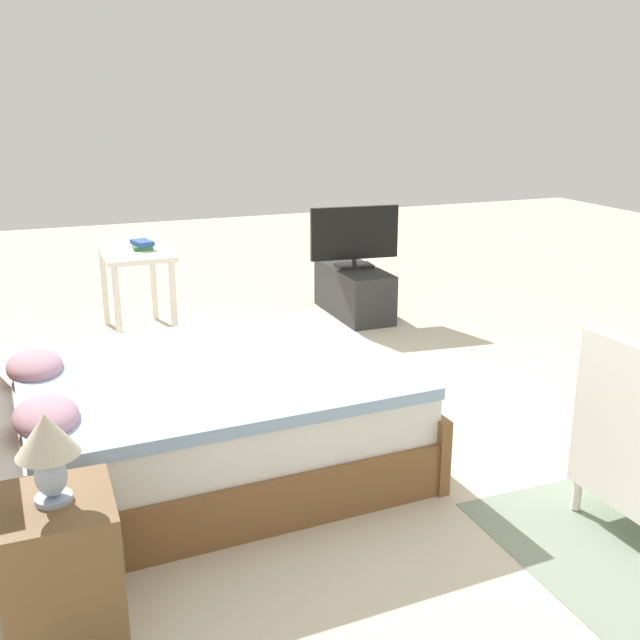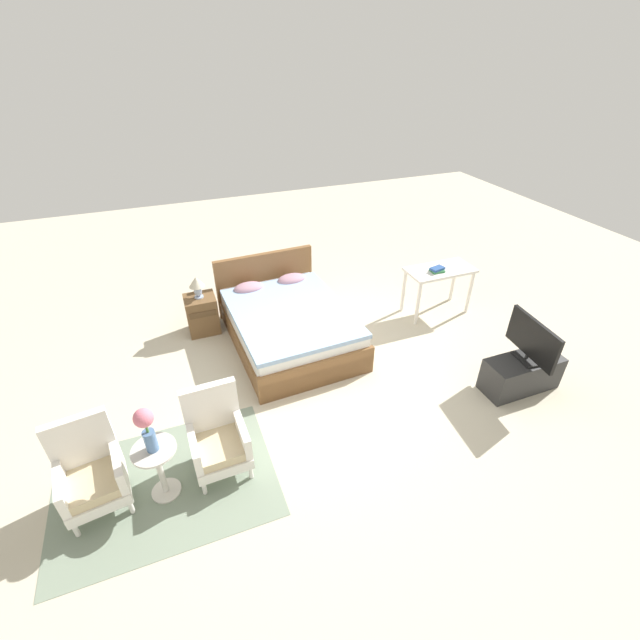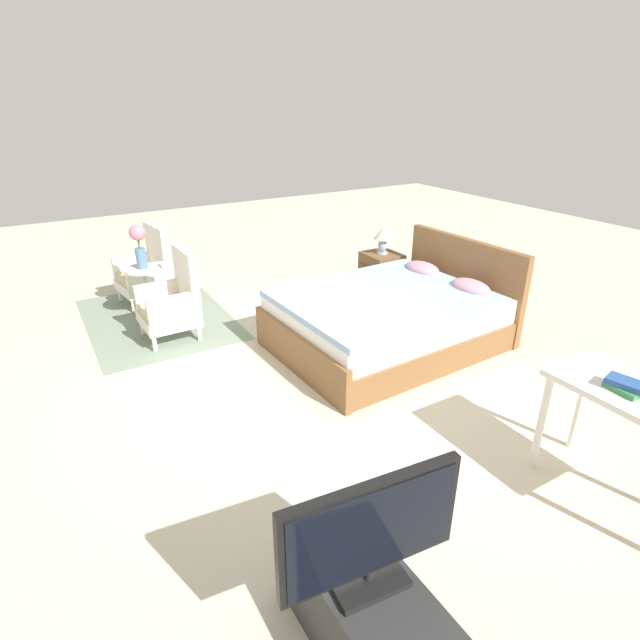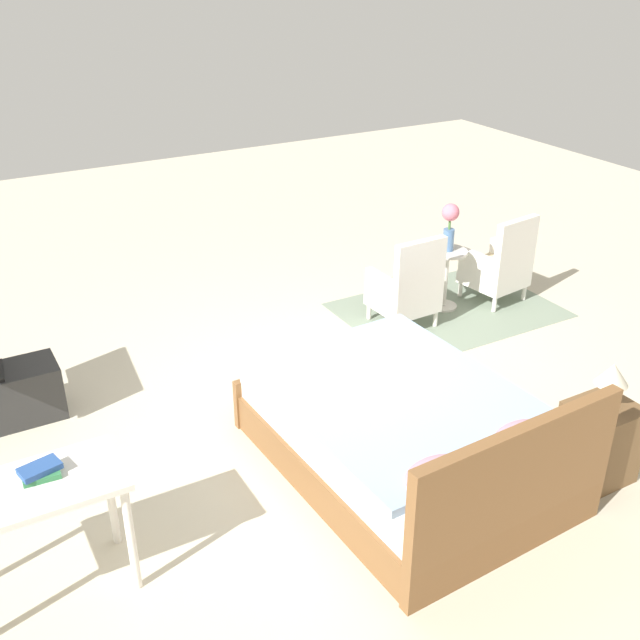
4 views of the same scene
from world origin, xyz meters
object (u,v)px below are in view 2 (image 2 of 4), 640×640
(armchair_by_window_right, at_px, (218,438))
(table_lamp, at_px, (197,284))
(tv_flatscreen, at_px, (532,341))
(vanity_desk, at_px, (439,276))
(bed, at_px, (287,323))
(book_stack, at_px, (437,270))
(side_table, at_px, (159,466))
(nightstand, at_px, (202,314))
(tv_stand, at_px, (521,374))
(armchair_by_window_left, at_px, (91,473))
(flower_vase, at_px, (146,426))

(armchair_by_window_right, xyz_separation_m, table_lamp, (0.19, 2.53, 0.41))
(tv_flatscreen, relative_size, vanity_desk, 0.77)
(bed, relative_size, book_stack, 9.46)
(side_table, xyz_separation_m, tv_flatscreen, (4.26, -0.04, 0.34))
(nightstand, bearing_deg, tv_stand, -37.74)
(armchair_by_window_left, distance_m, tv_stand, 4.84)
(side_table, height_order, tv_stand, side_table)
(bed, bearing_deg, book_stack, -3.66)
(armchair_by_window_left, height_order, tv_flatscreen, tv_flatscreen)
(book_stack, bearing_deg, tv_stand, -88.03)
(table_lamp, xyz_separation_m, book_stack, (3.43, -0.84, 0.00))
(side_table, relative_size, tv_stand, 0.65)
(table_lamp, bearing_deg, side_table, -105.96)
(armchair_by_window_left, height_order, vanity_desk, armchair_by_window_left)
(flower_vase, height_order, tv_flatscreen, flower_vase)
(flower_vase, distance_m, nightstand, 2.84)
(vanity_desk, height_order, book_stack, book_stack)
(bed, relative_size, tv_stand, 2.32)
(bed, xyz_separation_m, armchair_by_window_left, (-2.44, -1.83, 0.08))
(armchair_by_window_left, xyz_separation_m, armchair_by_window_right, (1.15, 0.00, 0.00))
(armchair_by_window_right, distance_m, nightstand, 2.53)
(armchair_by_window_left, bearing_deg, tv_stand, -2.14)
(armchair_by_window_right, distance_m, flower_vase, 0.79)
(bed, xyz_separation_m, side_table, (-1.87, -1.97, 0.09))
(flower_vase, relative_size, tv_flatscreen, 0.59)
(armchair_by_window_left, bearing_deg, armchair_by_window_right, 0.03)
(nightstand, relative_size, book_stack, 2.45)
(table_lamp, distance_m, tv_flatscreen, 4.42)
(nightstand, bearing_deg, bed, -32.12)
(side_table, bearing_deg, book_stack, 23.51)
(armchair_by_window_right, height_order, flower_vase, flower_vase)
(bed, bearing_deg, armchair_by_window_right, -125.29)
(flower_vase, xyz_separation_m, tv_flatscreen, (4.26, -0.04, -0.19))
(flower_vase, relative_size, tv_stand, 0.50)
(bed, distance_m, table_lamp, 1.39)
(armchair_by_window_right, relative_size, nightstand, 1.60)
(bed, xyz_separation_m, flower_vase, (-1.87, -1.97, 0.61))
(armchair_by_window_right, distance_m, side_table, 0.59)
(armchair_by_window_right, bearing_deg, vanity_desk, 25.01)
(tv_flatscreen, bearing_deg, side_table, 179.46)
(side_table, xyz_separation_m, table_lamp, (0.76, 2.67, 0.40))
(flower_vase, xyz_separation_m, vanity_desk, (4.30, 1.88, -0.27))
(bed, height_order, table_lamp, bed)
(table_lamp, height_order, tv_flatscreen, tv_flatscreen)
(tv_flatscreen, relative_size, book_stack, 3.43)
(table_lamp, bearing_deg, flower_vase, -105.96)
(armchair_by_window_left, bearing_deg, tv_flatscreen, -2.14)
(tv_stand, xyz_separation_m, tv_flatscreen, (0.00, -0.00, 0.50))
(bed, bearing_deg, tv_stand, -40.08)
(side_table, xyz_separation_m, vanity_desk, (4.30, 1.88, 0.26))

